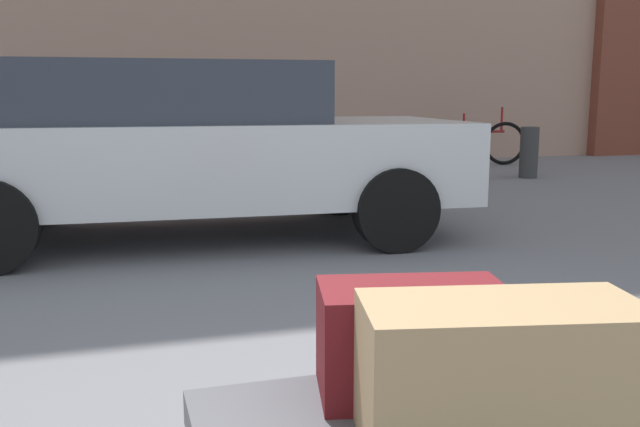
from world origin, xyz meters
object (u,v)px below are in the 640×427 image
bollard_kerb_mid (456,155)px  duffel_bag_maroon_stacked_top (412,340)px  duffel_bag_tan_rear_right (501,374)px  bollard_kerb_far (529,152)px  bicycle_leaning (475,143)px  bollard_kerb_near (355,157)px  parked_car (189,146)px

bollard_kerb_mid → duffel_bag_maroon_stacked_top: bearing=-118.6°
duffel_bag_tan_rear_right → duffel_bag_maroon_stacked_top: duffel_bag_tan_rear_right is taller
duffel_bag_maroon_stacked_top → bollard_kerb_far: 8.36m
bollard_kerb_mid → bollard_kerb_far: bearing=0.0°
duffel_bag_tan_rear_right → bollard_kerb_mid: 8.00m
bollard_kerb_mid → bollard_kerb_far: size_ratio=1.00×
bollard_kerb_far → duffel_bag_maroon_stacked_top: bearing=-125.5°
bollard_kerb_mid → bicycle_leaning: bearing=54.1°
duffel_bag_tan_rear_right → bollard_kerb_near: 7.46m
duffel_bag_maroon_stacked_top → bollard_kerb_far: bearing=66.5°
bollard_kerb_near → bollard_kerb_mid: same height
bollard_kerb_near → duffel_bag_maroon_stacked_top: bearing=-108.2°
duffel_bag_tan_rear_right → bicycle_leaning: size_ratio=0.39×
bollard_kerb_mid → bollard_kerb_far: (1.15, 0.00, 0.00)m
bicycle_leaning → bollard_kerb_far: bearing=-94.4°
parked_car → bicycle_leaning: parked_car is taller
duffel_bag_maroon_stacked_top → bollard_kerb_mid: bearing=73.5°
duffel_bag_maroon_stacked_top → bollard_kerb_mid: (3.70, 6.81, -0.14)m
bollard_kerb_far → parked_car: bearing=-150.8°
duffel_bag_tan_rear_right → bollard_kerb_mid: bearing=74.9°
duffel_bag_tan_rear_right → bollard_kerb_near: bearing=84.9°
duffel_bag_maroon_stacked_top → bicycle_leaning: (4.99, 8.59, -0.12)m
parked_car → bicycle_leaning: (5.19, 4.61, -0.39)m
bollard_kerb_near → bollard_kerb_far: same height
duffel_bag_maroon_stacked_top → bollard_kerb_near: size_ratio=0.73×
duffel_bag_tan_rear_right → parked_car: 4.33m
duffel_bag_tan_rear_right → duffel_bag_maroon_stacked_top: 0.34m
duffel_bag_tan_rear_right → bollard_kerb_far: 8.59m
parked_car → duffel_bag_maroon_stacked_top: bearing=-87.2°
parked_car → bollard_kerb_near: parked_car is taller
parked_car → bollard_kerb_mid: 4.83m
bollard_kerb_mid → bollard_kerb_far: 1.15m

